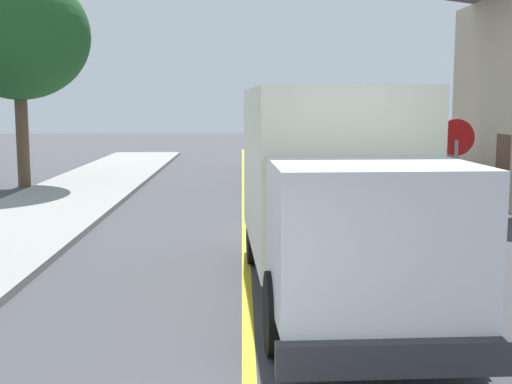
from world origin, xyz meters
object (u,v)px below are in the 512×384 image
object	(u,v)px
parked_car_near	(328,191)
parked_car_mid	(293,165)
box_truck	(330,181)
parked_van_across	(420,176)
street_tree_down_block	(18,36)
stop_sign	(456,157)
parked_car_far	(280,152)

from	to	relation	value
parked_car_near	parked_car_mid	world-z (taller)	same
box_truck	parked_van_across	size ratio (longest dim) A/B	1.65
parked_van_across	street_tree_down_block	xyz separation A→B (m)	(-12.99, 4.09, 4.45)
parked_van_across	stop_sign	world-z (taller)	stop_sign
street_tree_down_block	parked_car_mid	bearing A→B (deg)	-3.04
box_truck	stop_sign	size ratio (longest dim) A/B	2.74
box_truck	street_tree_down_block	bearing A→B (deg)	124.13
parked_car_mid	parked_van_across	size ratio (longest dim) A/B	1.01
parked_car_far	street_tree_down_block	distance (m)	11.84
parked_car_mid	parked_van_across	xyz separation A→B (m)	(3.49, -3.58, 0.00)
parked_car_near	street_tree_down_block	xyz separation A→B (m)	(-9.86, 7.25, 4.45)
box_truck	parked_car_near	xyz separation A→B (m)	(0.77, 6.15, -0.97)
parked_car_mid	street_tree_down_block	xyz separation A→B (m)	(-9.50, 0.50, 4.45)
box_truck	parked_car_near	size ratio (longest dim) A/B	1.62
street_tree_down_block	parked_car_far	bearing A→B (deg)	31.10
stop_sign	parked_car_mid	bearing A→B (deg)	105.62
parked_car_far	stop_sign	distance (m)	15.89
parked_van_across	stop_sign	distance (m)	6.02
parked_car_mid	parked_van_across	distance (m)	5.00
box_truck	parked_van_across	world-z (taller)	box_truck
box_truck	parked_car_mid	distance (m)	12.95
box_truck	parked_car_mid	bearing A→B (deg)	88.17
parked_car_mid	parked_van_across	bearing A→B (deg)	-45.73
street_tree_down_block	parked_car_near	bearing A→B (deg)	-36.34
stop_sign	parked_van_across	bearing A→B (deg)	81.75
box_truck	stop_sign	bearing A→B (deg)	48.52
box_truck	parked_car_far	xyz separation A→B (m)	(0.31, 19.07, -0.97)
box_truck	street_tree_down_block	size ratio (longest dim) A/B	0.97
box_truck	street_tree_down_block	distance (m)	16.56
parked_van_across	street_tree_down_block	bearing A→B (deg)	162.54
stop_sign	box_truck	bearing A→B (deg)	-131.48
parked_car_mid	parked_van_across	world-z (taller)	same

